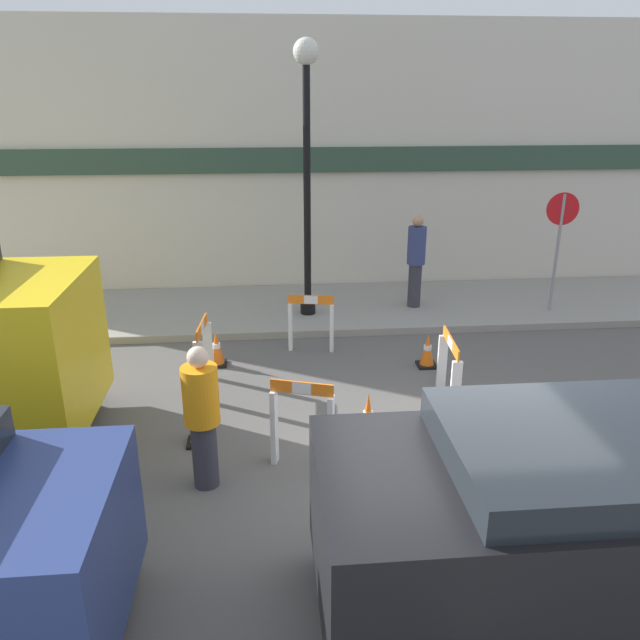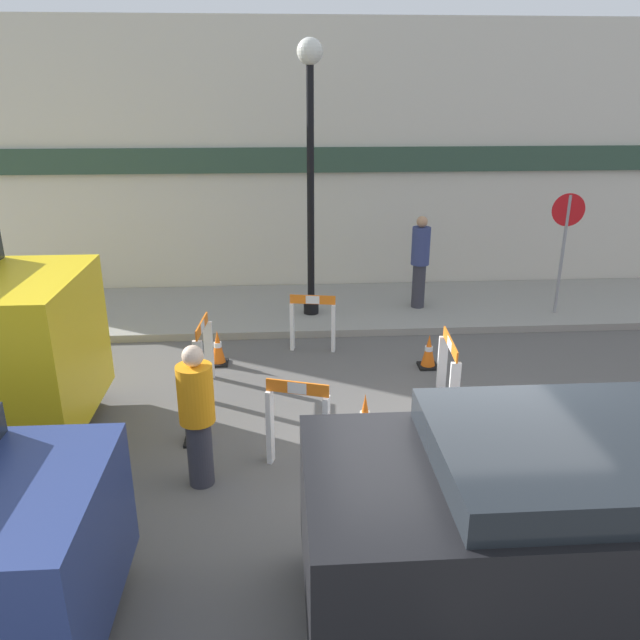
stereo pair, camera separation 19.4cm
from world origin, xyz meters
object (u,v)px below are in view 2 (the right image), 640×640
at_px(parked_car_1, 579,519).
at_px(person_worker, 197,413).
at_px(stop_sign, 565,234).
at_px(streetlamp_post, 310,144).
at_px(person_pedestrian, 420,259).

bearing_deg(parked_car_1, person_worker, 146.74).
xyz_separation_m(stop_sign, parked_car_1, (-2.94, -7.06, -0.67)).
distance_m(streetlamp_post, parked_car_1, 7.87).
bearing_deg(stop_sign, person_pedestrian, -6.60).
height_order(streetlamp_post, person_pedestrian, streetlamp_post).
bearing_deg(person_worker, person_pedestrian, 3.52).
distance_m(stop_sign, person_worker, 7.94).
bearing_deg(person_pedestrian, stop_sign, 152.66).
bearing_deg(person_pedestrian, streetlamp_post, -10.05).
distance_m(stop_sign, parked_car_1, 7.68).
xyz_separation_m(person_worker, person_pedestrian, (3.61, 5.45, 0.22)).
xyz_separation_m(streetlamp_post, parked_car_1, (1.72, -7.33, -2.28)).
xyz_separation_m(streetlamp_post, stop_sign, (4.67, -0.27, -1.60)).
bearing_deg(person_pedestrian, parked_car_1, 70.79).
height_order(streetlamp_post, person_worker, streetlamp_post).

